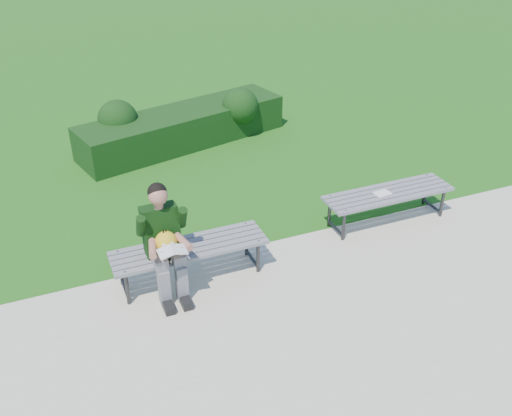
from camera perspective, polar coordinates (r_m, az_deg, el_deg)
ground at (r=7.31m, az=-1.58°, el=-4.24°), size 80.00×80.00×0.00m
walkway at (r=6.07m, az=4.53°, el=-12.93°), size 30.00×3.50×0.02m
hedge at (r=10.18m, az=-7.42°, el=8.31°), size 3.85×1.82×0.91m
bench_left at (r=6.63m, az=-6.67°, el=-4.20°), size 1.80×0.50×0.46m
bench_right at (r=7.88m, az=13.08°, el=1.23°), size 1.80×0.50×0.46m
seated_boy at (r=6.33m, az=-9.18°, el=-3.01°), size 0.56×0.76×1.31m
paper_sheet at (r=7.80m, az=12.52°, el=1.46°), size 0.23×0.18×0.01m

